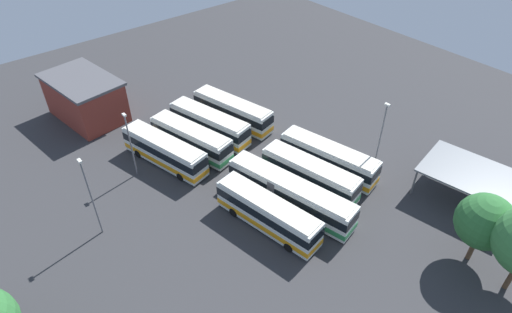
# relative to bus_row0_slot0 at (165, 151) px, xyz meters

# --- Properties ---
(ground_plane) EXTENTS (93.08, 93.08, 0.00)m
(ground_plane) POSITION_rel_bus_row0_slot0_xyz_m (6.72, 6.85, -1.82)
(ground_plane) COLOR #333335
(bus_row0_slot0) EXTENTS (11.64, 5.11, 3.44)m
(bus_row0_slot0) POSITION_rel_bus_row0_slot0_xyz_m (0.00, 0.00, 0.00)
(bus_row0_slot0) COLOR silver
(bus_row0_slot0) RESTS_ON ground_plane
(bus_row0_slot1) EXTENTS (11.30, 5.08, 3.44)m
(bus_row0_slot1) POSITION_rel_bus_row0_slot0_xyz_m (-0.04, 3.65, -0.00)
(bus_row0_slot1) COLOR silver
(bus_row0_slot1) RESTS_ON ground_plane
(bus_row0_slot2) EXTENTS (11.52, 5.13, 3.44)m
(bus_row0_slot2) POSITION_rel_bus_row0_slot0_xyz_m (-1.25, 7.15, -0.00)
(bus_row0_slot2) COLOR silver
(bus_row0_slot2) RESTS_ON ground_plane
(bus_row0_slot3) EXTENTS (11.73, 5.01, 3.44)m
(bus_row0_slot3) POSITION_rel_bus_row0_slot0_xyz_m (-1.73, 11.15, 0.00)
(bus_row0_slot3) COLOR silver
(bus_row0_slot3) RESTS_ON ground_plane
(bus_row1_slot0) EXTENTS (11.62, 4.45, 3.44)m
(bus_row1_slot0) POSITION_rel_bus_row0_slot0_xyz_m (15.05, 2.67, -0.00)
(bus_row1_slot0) COLOR silver
(bus_row1_slot0) RESTS_ON ground_plane
(bus_row1_slot1) EXTENTS (14.50, 5.53, 3.44)m
(bus_row1_slot1) POSITION_rel_bus_row0_slot0_xyz_m (14.35, 6.22, 0.00)
(bus_row1_slot1) COLOR silver
(bus_row1_slot1) RESTS_ON ground_plane
(bus_row1_slot2) EXTENTS (11.42, 4.77, 3.44)m
(bus_row1_slot2) POSITION_rel_bus_row0_slot0_xyz_m (13.62, 9.91, -0.00)
(bus_row1_slot2) COLOR silver
(bus_row1_slot2) RESTS_ON ground_plane
(bus_row1_slot3) EXTENTS (11.79, 4.98, 3.44)m
(bus_row1_slot3) POSITION_rel_bus_row0_slot0_xyz_m (12.98, 13.52, 0.00)
(bus_row1_slot3) COLOR silver
(bus_row1_slot3) RESTS_ON ground_plane
(depot_building) EXTENTS (11.60, 8.24, 5.79)m
(depot_building) POSITION_rel_bus_row0_slot0_xyz_m (-15.37, -2.81, 1.09)
(depot_building) COLOR maroon
(depot_building) RESTS_ON ground_plane
(maintenance_shelter) EXTENTS (10.73, 8.34, 3.48)m
(maintenance_shelter) POSITION_rel_bus_row0_slot0_xyz_m (25.37, 21.45, 1.49)
(maintenance_shelter) COLOR slate
(maintenance_shelter) RESTS_ON ground_plane
(lamp_post_far_corner) EXTENTS (0.56, 0.28, 9.07)m
(lamp_post_far_corner) POSITION_rel_bus_row0_slot0_xyz_m (5.29, -10.31, 3.13)
(lamp_post_far_corner) COLOR slate
(lamp_post_far_corner) RESTS_ON ground_plane
(lamp_post_mid_lot) EXTENTS (0.56, 0.28, 8.11)m
(lamp_post_mid_lot) POSITION_rel_bus_row0_slot0_xyz_m (-0.41, -3.58, 2.65)
(lamp_post_mid_lot) COLOR slate
(lamp_post_mid_lot) RESTS_ON ground_plane
(lamp_post_near_entrance) EXTENTS (0.56, 0.28, 9.35)m
(lamp_post_near_entrance) POSITION_rel_bus_row0_slot0_xyz_m (16.72, 17.01, 3.27)
(lamp_post_near_entrance) COLOR slate
(lamp_post_near_entrance) RESTS_ON ground_plane
(tree_northwest) EXTENTS (4.99, 4.99, 7.37)m
(tree_northwest) POSITION_rel_bus_row0_slot0_xyz_m (29.87, 14.31, 3.04)
(tree_northwest) COLOR brown
(tree_northwest) RESTS_ON ground_plane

